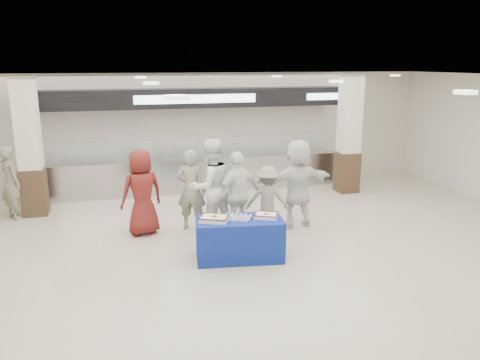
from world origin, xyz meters
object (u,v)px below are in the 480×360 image
object	(u,v)px
civilian_white	(297,184)
civilian_maroon	(142,192)
sheet_cake_left	(214,218)
soldier_b	(268,199)
display_table	(239,239)
sheet_cake_right	(266,215)
soldier_bg	(11,182)
chef_tall	(211,187)
chef_short	(238,194)
cupcake_tray	(238,217)
soldier_a	(191,190)

from	to	relation	value
civilian_white	civilian_maroon	bearing A→B (deg)	-14.06
sheet_cake_left	soldier_b	world-z (taller)	soldier_b
civilian_maroon	soldier_b	distance (m)	2.60
display_table	sheet_cake_right	world-z (taller)	sheet_cake_right
sheet_cake_left	civilian_white	bearing A→B (deg)	32.64
sheet_cake_left	soldier_bg	world-z (taller)	soldier_bg
sheet_cake_left	chef_tall	xyz separation A→B (m)	(0.22, 1.41, 0.19)
soldier_b	civilian_maroon	bearing A→B (deg)	10.36
soldier_bg	civilian_white	bearing A→B (deg)	-144.11
soldier_bg	chef_short	bearing A→B (deg)	-151.37
cupcake_tray	civilian_maroon	xyz separation A→B (m)	(-1.60, 1.71, 0.11)
chef_tall	soldier_bg	size ratio (longest dim) A/B	1.17
sheet_cake_right	cupcake_tray	bearing A→B (deg)	172.82
sheet_cake_right	chef_tall	bearing A→B (deg)	116.22
sheet_cake_left	soldier_b	size ratio (longest dim) A/B	0.42
cupcake_tray	chef_tall	bearing A→B (deg)	98.86
cupcake_tray	civilian_white	world-z (taller)	civilian_white
cupcake_tray	chef_short	world-z (taller)	chef_short
soldier_bg	soldier_a	bearing A→B (deg)	-149.19
soldier_a	chef_tall	size ratio (longest dim) A/B	0.87
sheet_cake_right	soldier_a	xyz separation A→B (m)	(-1.08, 1.79, 0.07)
sheet_cake_left	soldier_a	size ratio (longest dim) A/B	0.34
soldier_b	display_table	bearing A→B (deg)	74.68
sheet_cake_left	soldier_b	bearing A→B (deg)	40.86
sheet_cake_right	soldier_b	distance (m)	1.33
civilian_maroon	chef_short	distance (m)	1.97
display_table	soldier_b	bearing A→B (deg)	60.25
chef_short	sheet_cake_left	bearing A→B (deg)	33.50
sheet_cake_left	sheet_cake_right	xyz separation A→B (m)	(0.95, -0.06, -0.01)
soldier_bg	chef_tall	bearing A→B (deg)	-150.92
soldier_b	sheet_cake_left	bearing A→B (deg)	62.78
civilian_maroon	chef_short	xyz separation A→B (m)	(1.88, -0.59, -0.01)
soldier_b	soldier_bg	world-z (taller)	soldier_bg
display_table	cupcake_tray	size ratio (longest dim) A/B	2.96
cupcake_tray	chef_tall	world-z (taller)	chef_tall
cupcake_tray	soldier_b	size ratio (longest dim) A/B	0.37
chef_tall	civilian_white	world-z (taller)	chef_tall
civilian_maroon	soldier_a	size ratio (longest dim) A/B	1.03
display_table	sheet_cake_right	size ratio (longest dim) A/B	3.06
soldier_a	chef_tall	xyz separation A→B (m)	(0.35, -0.32, 0.13)
cupcake_tray	display_table	bearing A→B (deg)	-58.18
soldier_b	sheet_cake_right	bearing A→B (deg)	92.82
civilian_maroon	civilian_white	distance (m)	3.27
display_table	chef_short	world-z (taller)	chef_short
sheet_cake_left	soldier_bg	bearing A→B (deg)	138.79
display_table	sheet_cake_left	xyz separation A→B (m)	(-0.46, 0.02, 0.43)
display_table	civilian_white	distance (m)	2.21
display_table	civilian_white	size ratio (longest dim) A/B	0.81
sheet_cake_left	civilian_maroon	world-z (taller)	civilian_maroon
chef_tall	chef_short	world-z (taller)	chef_tall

